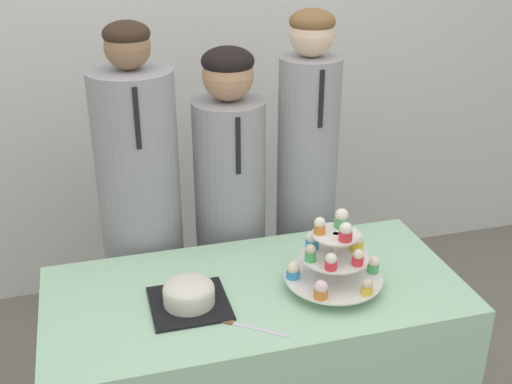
{
  "coord_description": "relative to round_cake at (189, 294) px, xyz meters",
  "views": [
    {
      "loc": [
        -0.48,
        -1.42,
        1.94
      ],
      "look_at": [
        0.01,
        0.37,
        1.08
      ],
      "focal_mm": 45.0,
      "sensor_mm": 36.0,
      "label": 1
    }
  ],
  "objects": [
    {
      "name": "wall_back",
      "position": [
        0.23,
        1.41,
        0.57
      ],
      "size": [
        9.0,
        0.06,
        2.7
      ],
      "color": "silver",
      "rests_on": "ground_plane"
    },
    {
      "name": "cake_knife",
      "position": [
        0.12,
        -0.14,
        -0.04
      ],
      "size": [
        0.22,
        0.17,
        0.01
      ],
      "rotation": [
        0.0,
        0.0,
        -0.63
      ],
      "color": "silver",
      "rests_on": "table"
    },
    {
      "name": "student_1",
      "position": [
        0.27,
        0.56,
        -0.09
      ],
      "size": [
        0.28,
        0.29,
        1.44
      ],
      "color": "#939399",
      "rests_on": "ground_plane"
    },
    {
      "name": "cupcake_stand",
      "position": [
        0.48,
        -0.02,
        0.07
      ],
      "size": [
        0.33,
        0.33,
        0.27
      ],
      "color": "silver",
      "rests_on": "table"
    },
    {
      "name": "table",
      "position": [
        0.23,
        0.04,
        -0.41
      ],
      "size": [
        1.4,
        0.66,
        0.74
      ],
      "color": "#A8DBB2",
      "rests_on": "ground_plane"
    },
    {
      "name": "student_0",
      "position": [
        -0.09,
        0.56,
        -0.06
      ],
      "size": [
        0.31,
        0.32,
        1.55
      ],
      "color": "#939399",
      "rests_on": "ground_plane"
    },
    {
      "name": "student_2",
      "position": [
        0.59,
        0.56,
        -0.02
      ],
      "size": [
        0.24,
        0.25,
        1.56
      ],
      "color": "#939399",
      "rests_on": "ground_plane"
    },
    {
      "name": "round_cake",
      "position": [
        0.0,
        0.0,
        0.0
      ],
      "size": [
        0.25,
        0.25,
        0.09
      ],
      "color": "black",
      "rests_on": "table"
    }
  ]
}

